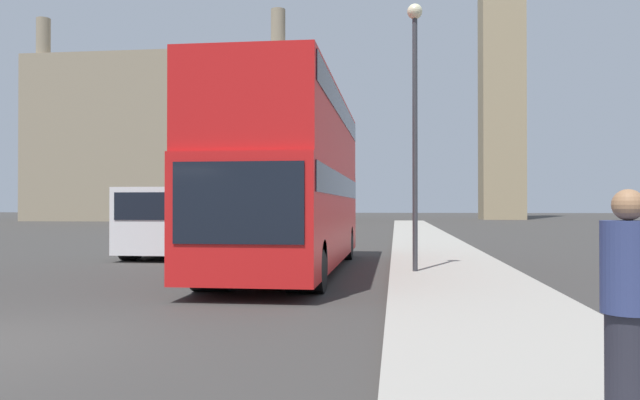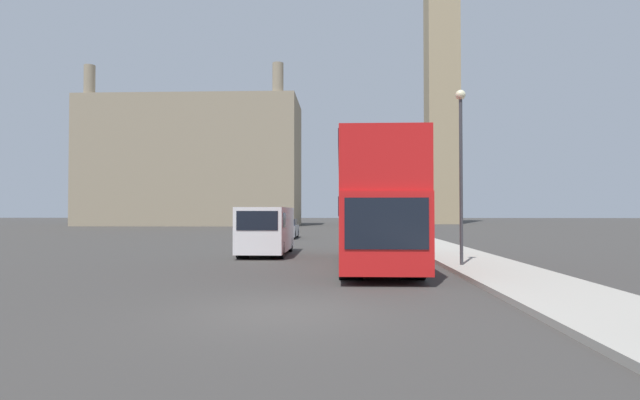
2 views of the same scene
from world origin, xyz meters
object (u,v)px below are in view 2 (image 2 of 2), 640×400
Objects in this scene: red_double_decker_bus at (373,200)px; street_lamp at (461,151)px; parked_sedan at (285,229)px; white_van at (267,229)px.

street_lamp is at bearing -15.98° from red_double_decker_bus.
red_double_decker_bus is 20.29m from parked_sedan.
parked_sedan is at bearing 105.81° from red_double_decker_bus.
street_lamp is 1.49× the size of parked_sedan.
white_van is 14.92m from parked_sedan.
parked_sedan is (-0.75, 14.89, -0.54)m from white_van.
street_lamp is at bearing -67.02° from parked_sedan.
red_double_decker_bus is 1.93× the size of white_van.
street_lamp reaches higher than red_double_decker_bus.
white_van is 10.04m from street_lamp.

